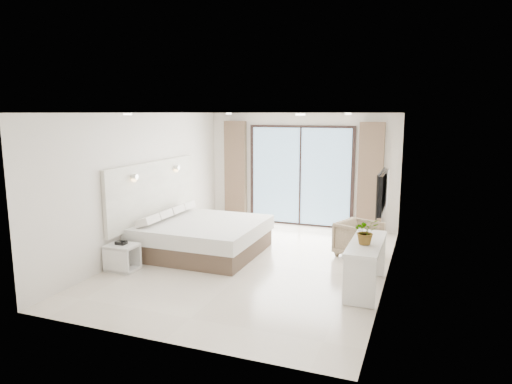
# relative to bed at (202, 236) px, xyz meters

# --- Properties ---
(ground) EXTENTS (6.20, 6.20, 0.00)m
(ground) POSITION_rel_bed_xyz_m (1.19, -0.23, -0.33)
(ground) COLOR beige
(ground) RESTS_ON ground
(room_shell) EXTENTS (4.62, 6.22, 2.72)m
(room_shell) POSITION_rel_bed_xyz_m (0.99, 0.53, 1.26)
(room_shell) COLOR silver
(room_shell) RESTS_ON ground
(bed) EXTENTS (2.23, 2.12, 0.76)m
(bed) POSITION_rel_bed_xyz_m (0.00, 0.00, 0.00)
(bed) COLOR brown
(bed) RESTS_ON ground
(nightstand) EXTENTS (0.51, 0.42, 0.46)m
(nightstand) POSITION_rel_bed_xyz_m (-0.82, -1.40, -0.09)
(nightstand) COLOR white
(nightstand) RESTS_ON ground
(phone) EXTENTS (0.18, 0.15, 0.06)m
(phone) POSITION_rel_bed_xyz_m (-0.83, -1.39, 0.17)
(phone) COLOR black
(phone) RESTS_ON nightstand
(console_desk) EXTENTS (0.47, 1.51, 0.77)m
(console_desk) POSITION_rel_bed_xyz_m (3.23, -0.80, 0.23)
(console_desk) COLOR white
(console_desk) RESTS_ON ground
(plant) EXTENTS (0.48, 0.51, 0.31)m
(plant) POSITION_rel_bed_xyz_m (3.23, -0.95, 0.60)
(plant) COLOR #33662D
(plant) RESTS_ON console_desk
(armchair) EXTENTS (0.90, 0.92, 0.74)m
(armchair) POSITION_rel_bed_xyz_m (2.89, 0.85, 0.05)
(armchair) COLOR #9B8365
(armchair) RESTS_ON ground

